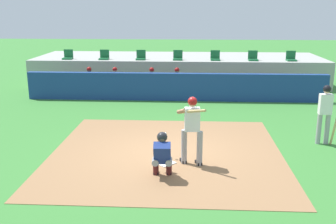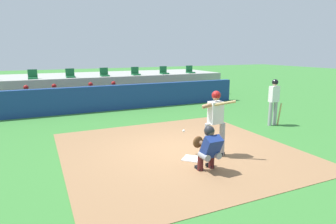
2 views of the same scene
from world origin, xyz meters
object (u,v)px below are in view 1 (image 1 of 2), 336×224
Objects in this scene: stadium_seat_0 at (68,56)px; stadium_seat_3 at (178,57)px; home_plate at (165,163)px; batter_at_plate at (192,126)px; dugout_player_2 at (152,81)px; on_deck_batter at (325,111)px; catcher_crouched at (162,153)px; dugout_player_0 at (89,81)px; stadium_seat_6 at (291,58)px; stadium_seat_5 at (253,58)px; stadium_seat_4 at (215,57)px; stadium_seat_2 at (141,57)px; dugout_player_3 at (177,82)px; stadium_seat_1 at (104,57)px; dugout_player_1 at (115,81)px.

stadium_seat_0 is 1.00× the size of stadium_seat_3.
batter_at_plate is at bearing -1.64° from home_plate.
dugout_player_2 is at bearing -119.09° from stadium_seat_3.
stadium_seat_0 reaches higher than on_deck_batter.
dugout_player_0 is at bearing 114.13° from catcher_crouched.
stadium_seat_6 is (6.70, 2.03, 0.86)m from dugout_player_2.
stadium_seat_0 is 1.00× the size of stadium_seat_5.
stadium_seat_6 reaches higher than home_plate.
batter_at_plate is 10.65m from stadium_seat_5.
stadium_seat_3 reaches higher than home_plate.
stadium_seat_0 and stadium_seat_6 have the same top height.
stadium_seat_4 is 1.00× the size of stadium_seat_5.
stadium_seat_6 is at bearing 0.00° from stadium_seat_4.
stadium_seat_4 is at bearing 180.00° from stadium_seat_6.
dugout_player_2 is (-1.12, 8.96, 0.07)m from catcher_crouched.
dugout_player_0 is at bearing 143.83° from on_deck_batter.
dugout_player_2 is at bearing -70.39° from stadium_seat_2.
on_deck_batter is (4.62, 2.65, 0.41)m from catcher_crouched.
dugout_player_3 is at bearing -19.98° from stadium_seat_0.
stadium_seat_2 is 3.71m from stadium_seat_4.
stadium_seat_4 is at bearing 180.00° from stadium_seat_5.
catcher_crouched is 9.82m from dugout_player_0.
on_deck_batter reaches higher than home_plate.
stadium_seat_6 is (5.59, 11.00, 0.93)m from catcher_crouched.
stadium_seat_0 is 1.86m from stadium_seat_1.
dugout_player_3 is at bearing -159.86° from stadium_seat_6.
dugout_player_1 is 2.71× the size of stadium_seat_0.
stadium_seat_6 is (11.14, 0.00, 0.00)m from stadium_seat_0.
stadium_seat_5 is (3.02, 10.20, 0.50)m from batter_at_plate.
catcher_crouched is 11.65m from stadium_seat_5.
dugout_player_3 is (1.16, 0.00, 0.00)m from dugout_player_2.
batter_at_plate is 1.11× the size of catcher_crouched.
batter_at_plate is at bearing -154.71° from on_deck_batter.
dugout_player_3 is (2.85, 0.00, 0.00)m from dugout_player_1.
on_deck_batter is 11.80m from stadium_seat_1.
stadium_seat_0 is at bearing 180.00° from stadium_seat_3.
stadium_seat_0 and stadium_seat_5 have the same top height.
dugout_player_2 is at bearing 132.28° from on_deck_batter.
stadium_seat_2 is at bearing 180.00° from stadium_seat_3.
batter_at_plate is 8.20m from dugout_player_3.
dugout_player_0 is 2.71× the size of stadium_seat_0.
batter_at_plate is at bearing -75.98° from stadium_seat_2.
dugout_player_2 is 2.33m from stadium_seat_2.
on_deck_batter is 7.81m from dugout_player_3.
catcher_crouched is at bearing -63.19° from stadium_seat_0.
stadium_seat_4 is at bearing 19.07° from dugout_player_0.
catcher_crouched is (-0.70, -0.80, -0.43)m from batter_at_plate.
stadium_seat_5 and stadium_seat_6 have the same top height.
dugout_player_3 is at bearing 94.66° from batter_at_plate.
dugout_player_2 is 2.71× the size of stadium_seat_4.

